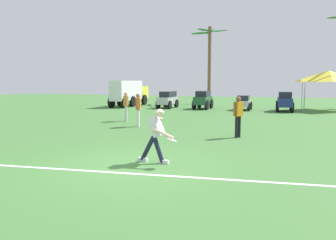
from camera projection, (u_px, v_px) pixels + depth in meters
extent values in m
plane|color=#417336|center=(133.00, 165.00, 8.32)|extent=(80.00, 80.00, 0.00)
cube|color=white|center=(119.00, 173.00, 7.60)|extent=(23.50, 2.94, 0.01)
cylinder|color=#191E38|center=(158.00, 149.00, 8.48)|extent=(0.36, 0.15, 0.72)
cube|color=silver|center=(164.00, 162.00, 8.45)|extent=(0.27, 0.12, 0.10)
cylinder|color=#191E38|center=(148.00, 148.00, 8.61)|extent=(0.45, 0.15, 0.69)
cube|color=silver|center=(143.00, 159.00, 8.70)|extent=(0.27, 0.12, 0.10)
cube|color=silver|center=(156.00, 126.00, 8.43)|extent=(0.42, 0.37, 0.58)
sphere|color=beige|center=(160.00, 113.00, 8.35)|extent=(0.23, 0.23, 0.21)
cylinder|color=white|center=(160.00, 112.00, 8.35)|extent=(0.23, 0.23, 0.03)
cylinder|color=beige|center=(163.00, 134.00, 8.17)|extent=(0.58, 0.13, 0.27)
cylinder|color=beige|center=(158.00, 126.00, 8.64)|extent=(0.29, 0.10, 0.49)
cylinder|color=white|center=(172.00, 140.00, 8.07)|extent=(0.31, 0.32, 0.10)
cylinder|color=black|center=(236.00, 127.00, 12.32)|extent=(0.15, 0.15, 0.82)
cylinder|color=black|center=(239.00, 127.00, 12.44)|extent=(0.15, 0.15, 0.82)
cube|color=orange|center=(238.00, 109.00, 12.30)|extent=(0.34, 0.39, 0.54)
cylinder|color=brown|center=(235.00, 109.00, 12.16)|extent=(0.10, 0.10, 0.52)
cylinder|color=brown|center=(242.00, 108.00, 12.44)|extent=(0.10, 0.10, 0.52)
sphere|color=brown|center=(238.00, 99.00, 12.26)|extent=(0.27, 0.27, 0.20)
cylinder|color=silver|center=(138.00, 118.00, 15.31)|extent=(0.14, 0.14, 0.82)
cylinder|color=silver|center=(139.00, 118.00, 15.49)|extent=(0.14, 0.14, 0.82)
cube|color=orange|center=(138.00, 104.00, 15.32)|extent=(0.29, 0.38, 0.54)
cylinder|color=#936B4C|center=(138.00, 104.00, 15.11)|extent=(0.09, 0.09, 0.52)
cylinder|color=#936B4C|center=(139.00, 103.00, 15.53)|extent=(0.09, 0.09, 0.52)
sphere|color=#936B4C|center=(138.00, 96.00, 15.28)|extent=(0.25, 0.25, 0.20)
cylinder|color=silver|center=(126.00, 114.00, 17.49)|extent=(0.15, 0.15, 0.82)
cylinder|color=silver|center=(126.00, 113.00, 17.65)|extent=(0.15, 0.15, 0.82)
cube|color=orange|center=(126.00, 101.00, 17.49)|extent=(0.37, 0.39, 0.54)
cylinder|color=tan|center=(127.00, 101.00, 17.29)|extent=(0.10, 0.10, 0.52)
cylinder|color=tan|center=(125.00, 100.00, 17.69)|extent=(0.10, 0.10, 0.52)
sphere|color=tan|center=(126.00, 94.00, 17.45)|extent=(0.28, 0.28, 0.20)
cube|color=#B7BABF|center=(167.00, 101.00, 26.36)|extent=(1.00, 2.42, 0.55)
cube|color=#1E232B|center=(168.00, 94.00, 26.44)|extent=(0.88, 1.82, 0.46)
cylinder|color=black|center=(166.00, 103.00, 27.34)|extent=(0.19, 0.66, 0.66)
cylinder|color=black|center=(176.00, 103.00, 27.01)|extent=(0.19, 0.66, 0.66)
cylinder|color=black|center=(158.00, 104.00, 25.78)|extent=(0.19, 0.66, 0.66)
cylinder|color=black|center=(169.00, 105.00, 25.45)|extent=(0.19, 0.66, 0.66)
cube|color=#235133|center=(203.00, 100.00, 25.52)|extent=(1.03, 2.37, 0.60)
cube|color=#1E232B|center=(203.00, 94.00, 25.50)|extent=(0.89, 1.57, 0.44)
cylinder|color=black|center=(199.00, 104.00, 26.45)|extent=(0.19, 0.72, 0.72)
cylinder|color=black|center=(211.00, 104.00, 26.11)|extent=(0.19, 0.72, 0.72)
cylinder|color=black|center=(194.00, 105.00, 25.00)|extent=(0.19, 0.72, 0.72)
cylinder|color=black|center=(207.00, 105.00, 24.66)|extent=(0.19, 0.72, 0.72)
cube|color=#B7BABF|center=(244.00, 103.00, 24.50)|extent=(0.91, 2.20, 0.42)
cube|color=#1E232B|center=(244.00, 98.00, 24.36)|extent=(0.80, 1.10, 0.38)
cylinder|color=black|center=(239.00, 105.00, 25.39)|extent=(0.18, 0.60, 0.60)
cylinder|color=black|center=(251.00, 105.00, 25.09)|extent=(0.18, 0.60, 0.60)
cylinder|color=black|center=(236.00, 107.00, 23.95)|extent=(0.18, 0.60, 0.60)
cylinder|color=black|center=(249.00, 107.00, 23.65)|extent=(0.18, 0.60, 0.60)
cube|color=navy|center=(285.00, 102.00, 23.28)|extent=(1.07, 2.39, 0.60)
cube|color=#1E232B|center=(285.00, 95.00, 23.27)|extent=(0.92, 1.58, 0.44)
cylinder|color=black|center=(277.00, 106.00, 24.20)|extent=(0.21, 0.73, 0.72)
cylinder|color=black|center=(291.00, 106.00, 23.92)|extent=(0.21, 0.73, 0.72)
cylinder|color=black|center=(278.00, 107.00, 22.72)|extent=(0.21, 0.73, 0.72)
cylinder|color=black|center=(293.00, 107.00, 22.44)|extent=(0.21, 0.73, 0.72)
cube|color=yellow|center=(140.00, 92.00, 30.78)|extent=(1.08, 1.72, 1.15)
cube|color=white|center=(126.00, 90.00, 27.97)|extent=(1.24, 4.22, 1.65)
cylinder|color=black|center=(133.00, 100.00, 30.71)|extent=(0.26, 0.90, 0.90)
cylinder|color=black|center=(144.00, 100.00, 30.36)|extent=(0.26, 0.90, 0.90)
cylinder|color=black|center=(120.00, 101.00, 28.25)|extent=(0.26, 0.90, 0.90)
cylinder|color=black|center=(133.00, 101.00, 27.89)|extent=(0.26, 0.90, 0.90)
cylinder|color=black|center=(111.00, 102.00, 26.69)|extent=(0.26, 0.90, 0.90)
cylinder|color=black|center=(124.00, 102.00, 26.34)|extent=(0.26, 0.90, 0.90)
cylinder|color=brown|center=(209.00, 66.00, 30.94)|extent=(0.31, 0.31, 7.24)
ellipsoid|color=#24782B|center=(219.00, 31.00, 30.17)|extent=(1.79, 0.50, 0.19)
ellipsoid|color=#24782B|center=(215.00, 31.00, 31.07)|extent=(0.94, 1.45, 0.18)
ellipsoid|color=#24782B|center=(208.00, 32.00, 31.51)|extent=(0.96, 1.85, 0.18)
ellipsoid|color=#24782B|center=(200.00, 33.00, 31.06)|extent=(1.97, 0.59, 0.20)
ellipsoid|color=#24782B|center=(204.00, 30.00, 29.98)|extent=(1.03, 1.65, 0.18)
ellipsoid|color=#24782B|center=(212.00, 30.00, 29.74)|extent=(0.93, 1.63, 0.20)
cylinder|color=#B2B5BA|center=(302.00, 95.00, 26.26)|extent=(0.06, 0.06, 2.10)
cylinder|color=#B2B5BA|center=(305.00, 97.00, 23.12)|extent=(0.06, 0.06, 2.10)
pyramid|color=yellow|center=(329.00, 76.00, 23.97)|extent=(3.52, 3.52, 0.82)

